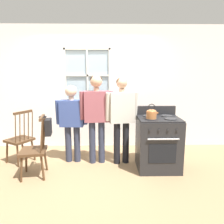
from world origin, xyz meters
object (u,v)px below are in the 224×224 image
Objects in this scene: chair_by_window at (35,150)px; handbag at (48,127)px; chair_near_wall at (20,140)px; person_adult_right at (122,113)px; person_elderly_left at (72,116)px; person_teen_center at (97,110)px; stove at (158,143)px; potted_plant at (88,98)px; kettle at (151,113)px.

handbag is (0.23, 0.03, 0.39)m from chair_by_window.
chair_near_wall is 1.98m from person_adult_right.
person_elderly_left reaches higher than chair_by_window.
stove is at bearing -19.91° from person_teen_center.
person_teen_center reaches higher than person_adult_right.
potted_plant is at bearing 76.10° from person_elderly_left.
handbag is at bearing -170.61° from person_adult_right.
person_adult_right is (1.91, -0.08, 0.53)m from chair_near_wall.
potted_plant is at bearing 69.01° from handbag.
kettle reaches higher than stove.
handbag is at bearing -152.75° from person_teen_center.
person_adult_right is at bearing -3.41° from person_elderly_left.
person_elderly_left is 1.48m from kettle.
person_elderly_left is (0.52, 0.59, 0.45)m from chair_by_window.
person_adult_right is at bearing 21.07° from handbag.
stove is at bearing -41.55° from potted_plant.
chair_by_window is 1.62m from person_adult_right.
chair_by_window is at bearing 70.70° from chair_near_wall.
person_elderly_left reaches higher than stove.
handbag is at bearing -110.99° from potted_plant.
person_teen_center reaches higher than kettle.
handbag is (-0.53, -1.39, -0.29)m from potted_plant.
stove reaches higher than chair_by_window.
person_elderly_left is 0.93m from person_adult_right.
kettle is at bearing -140.92° from stove.
potted_plant reaches higher than chair_near_wall.
person_teen_center reaches higher than stove.
chair_by_window is 0.46m from handbag.
stove is (1.09, -0.27, -0.54)m from person_teen_center.
handbag is (-0.76, -0.50, -0.18)m from person_teen_center.
chair_by_window is 3.27× the size of handbag.
person_teen_center is at bearing -75.96° from potted_plant.
kettle is 1.74m from potted_plant.
stove is at bearing 7.03° from handbag.
person_adult_right is at bearing 101.13° from chair_by_window.
chair_by_window is 0.93× the size of stove.
person_elderly_left is 0.89× the size of person_teen_center.
handbag is at bearing 83.86° from chair_near_wall.
person_teen_center is at bearing 110.22° from chair_by_window.
person_teen_center reaches higher than chair_by_window.
stove is 4.39× the size of kettle.
chair_by_window is at bearing -157.85° from person_teen_center.
person_adult_right is (0.46, -0.03, -0.05)m from person_teen_center.
kettle is at bearing -50.05° from person_adult_right.
kettle is at bearing 3.28° from handbag.
person_elderly_left reaches higher than chair_near_wall.
chair_near_wall is at bearing -149.45° from chair_by_window.
chair_by_window is at bearing -172.59° from person_adult_right.
person_elderly_left is 0.49m from person_teen_center.
chair_near_wall is 3.24× the size of potted_plant.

